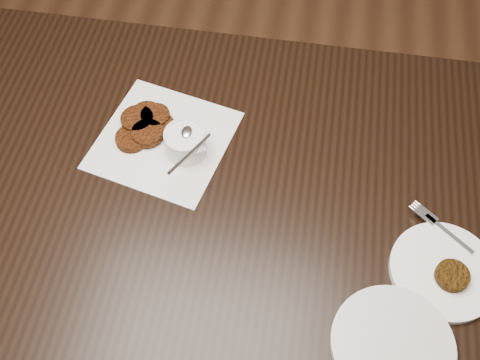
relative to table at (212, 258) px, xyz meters
name	(u,v)px	position (x,y,z in m)	size (l,w,h in m)	color
floor	(191,360)	(-0.05, -0.17, -0.38)	(4.00, 4.00, 0.00)	#57351D
table	(212,258)	(0.00, 0.00, 0.00)	(1.30, 0.84, 0.75)	black
napkin	(164,140)	(-0.10, 0.08, 0.38)	(0.26, 0.26, 0.00)	white
sauce_ramekin	(184,133)	(-0.05, 0.06, 0.44)	(0.11, 0.11, 0.12)	white
patty_cluster	(147,124)	(-0.14, 0.11, 0.39)	(0.21, 0.21, 0.02)	#61280C
plate_with_patty	(445,269)	(0.47, -0.13, 0.39)	(0.20, 0.20, 0.03)	white
plate_empty	(393,345)	(0.38, -0.28, 0.38)	(0.21, 0.21, 0.01)	silver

